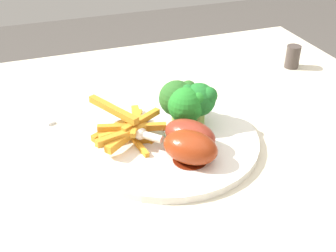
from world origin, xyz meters
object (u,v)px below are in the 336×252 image
object	(u,v)px
broccoli_floret_front	(199,100)
pepper_shaker	(293,57)
broccoli_floret_middle	(187,105)
broccoli_floret_back	(179,97)
dinner_plate	(168,140)
chicken_drumstick_far	(187,146)
dining_table	(200,218)
chicken_drumstick_near	(187,134)
fork	(23,104)
carrot_fries_pile	(127,127)

from	to	relation	value
broccoli_floret_front	pepper_shaker	world-z (taller)	broccoli_floret_front
broccoli_floret_middle	broccoli_floret_back	world-z (taller)	same
dinner_plate	chicken_drumstick_far	size ratio (longest dim) A/B	2.44
chicken_drumstick_far	broccoli_floret_middle	bearing A→B (deg)	-21.80
dining_table	broccoli_floret_front	world-z (taller)	broccoli_floret_front
dinner_plate	dining_table	bearing A→B (deg)	-155.65
chicken_drumstick_near	pepper_shaker	distance (m)	0.39
broccoli_floret_back	dining_table	bearing A→B (deg)	177.10
dinner_plate	fork	size ratio (longest dim) A/B	1.50
chicken_drumstick_near	broccoli_floret_front	bearing A→B (deg)	-38.27
chicken_drumstick_far	dining_table	bearing A→B (deg)	-102.90
broccoli_floret_front	fork	world-z (taller)	broccoli_floret_front
chicken_drumstick_near	chicken_drumstick_far	size ratio (longest dim) A/B	1.06
dining_table	broccoli_floret_front	bearing A→B (deg)	-18.54
dinner_plate	carrot_fries_pile	distance (m)	0.07
dining_table	dinner_plate	xyz separation A→B (m)	(0.07, 0.03, 0.12)
broccoli_floret_middle	pepper_shaker	distance (m)	0.35
dinner_plate	broccoli_floret_back	distance (m)	0.08
broccoli_floret_front	fork	distance (m)	0.33
dining_table	broccoli_floret_middle	world-z (taller)	broccoli_floret_middle
broccoli_floret_middle	chicken_drumstick_near	bearing A→B (deg)	157.86
fork	pepper_shaker	size ratio (longest dim) A/B	3.95
broccoli_floret_front	pepper_shaker	size ratio (longest dim) A/B	1.48
carrot_fries_pile	chicken_drumstick_far	distance (m)	0.11
carrot_fries_pile	fork	distance (m)	0.23
broccoli_floret_front	broccoli_floret_middle	bearing A→B (deg)	95.91
dining_table	dinner_plate	world-z (taller)	dinner_plate
broccoli_floret_back	broccoli_floret_middle	bearing A→B (deg)	-175.29
broccoli_floret_front	chicken_drumstick_far	xyz separation A→B (m)	(-0.08, 0.05, -0.02)
carrot_fries_pile	fork	bearing A→B (deg)	39.54
broccoli_floret_back	fork	distance (m)	0.29
pepper_shaker	broccoli_floret_back	bearing A→B (deg)	113.61
broccoli_floret_front	chicken_drumstick_near	xyz separation A→B (m)	(-0.05, 0.04, -0.02)
dining_table	broccoli_floret_back	distance (m)	0.20
broccoli_floret_back	fork	xyz separation A→B (m)	(0.16, 0.24, -0.05)
broccoli_floret_back	chicken_drumstick_far	bearing A→B (deg)	164.74
dining_table	pepper_shaker	world-z (taller)	pepper_shaker
dining_table	dinner_plate	bearing A→B (deg)	24.35
dining_table	broccoli_floret_back	bearing A→B (deg)	-2.90
broccoli_floret_middle	fork	distance (m)	0.31
broccoli_floret_middle	fork	xyz separation A→B (m)	(0.18, 0.25, -0.05)
broccoli_floret_front	chicken_drumstick_near	distance (m)	0.07
carrot_fries_pile	chicken_drumstick_near	xyz separation A→B (m)	(-0.06, -0.08, 0.00)
broccoli_floret_middle	carrot_fries_pile	distance (m)	0.10
broccoli_floret_back	pepper_shaker	size ratio (longest dim) A/B	1.45
carrot_fries_pile	chicken_drumstick_near	distance (m)	0.10
broccoli_floret_middle	broccoli_floret_back	bearing A→B (deg)	4.71
broccoli_floret_front	fork	bearing A→B (deg)	55.74
broccoli_floret_back	broccoli_floret_front	bearing A→B (deg)	-138.23
carrot_fries_pile	broccoli_floret_back	bearing A→B (deg)	-76.16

